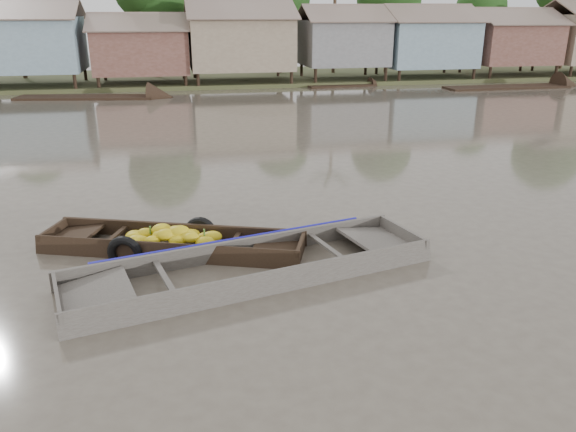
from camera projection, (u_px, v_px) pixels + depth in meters
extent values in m
plane|color=#534A3F|center=(303.00, 283.00, 9.92)|extent=(120.00, 120.00, 0.00)
cube|color=#384723|center=(201.00, 80.00, 40.33)|extent=(120.00, 12.00, 0.50)
cube|color=#738F9F|center=(28.00, 44.00, 34.23)|extent=(6.20, 5.20, 3.20)
cube|color=brown|center=(17.00, 8.00, 32.23)|extent=(6.60, 3.02, 1.28)
cube|color=brown|center=(28.00, 9.00, 34.82)|extent=(6.60, 3.02, 1.28)
cube|color=brown|center=(142.00, 51.00, 35.65)|extent=(5.80, 4.60, 2.70)
cube|color=brown|center=(138.00, 22.00, 33.89)|extent=(6.20, 2.67, 1.14)
cube|color=brown|center=(140.00, 21.00, 36.18)|extent=(6.20, 2.67, 1.14)
cube|color=#87745D|center=(240.00, 43.00, 36.67)|extent=(6.50, 5.30, 3.30)
cube|color=brown|center=(242.00, 9.00, 34.63)|extent=(6.90, 3.08, 1.31)
cube|color=brown|center=(237.00, 9.00, 37.27)|extent=(6.90, 3.08, 1.31)
cube|color=slate|center=(343.00, 43.00, 37.99)|extent=(5.40, 4.70, 2.90)
cube|color=brown|center=(350.00, 13.00, 36.17)|extent=(5.80, 2.73, 1.17)
cube|color=brown|center=(339.00, 13.00, 38.51)|extent=(5.80, 2.73, 1.17)
cube|color=#738F9F|center=(425.00, 43.00, 39.14)|extent=(6.00, 5.00, 3.10)
cube|color=brown|center=(437.00, 13.00, 37.22)|extent=(6.40, 2.90, 1.24)
cube|color=brown|center=(420.00, 13.00, 39.71)|extent=(6.40, 2.90, 1.24)
cube|color=brown|center=(510.00, 43.00, 40.37)|extent=(5.70, 4.90, 2.80)
cube|color=brown|center=(524.00, 16.00, 38.52)|extent=(6.10, 2.85, 1.21)
cube|color=brown|center=(503.00, 16.00, 40.96)|extent=(6.10, 2.85, 1.21)
cylinder|color=#473323|center=(20.00, 45.00, 38.18)|extent=(0.28, 0.28, 4.90)
sphere|color=#173511|center=(14.00, 1.00, 37.22)|extent=(4.20, 4.20, 4.20)
cylinder|color=#473323|center=(155.00, 34.00, 38.70)|extent=(0.28, 0.28, 6.30)
cylinder|color=#473323|center=(280.00, 40.00, 41.48)|extent=(0.28, 0.28, 5.25)
cylinder|color=#473323|center=(387.00, 37.00, 41.99)|extent=(0.28, 0.28, 5.60)
cylinder|color=#473323|center=(477.00, 43.00, 44.58)|extent=(0.28, 0.28, 4.55)
sphere|color=#173511|center=(481.00, 8.00, 43.69)|extent=(3.90, 3.90, 3.90)
cylinder|color=#473323|center=(566.00, 29.00, 44.61)|extent=(0.28, 0.28, 6.65)
cylinder|color=#473323|center=(334.00, 20.00, 41.29)|extent=(0.24, 0.24, 8.00)
cube|color=black|center=(174.00, 253.00, 11.37)|extent=(5.20, 2.69, 0.08)
cube|color=black|center=(182.00, 234.00, 11.82)|extent=(5.02, 1.94, 0.49)
cube|color=black|center=(164.00, 255.00, 10.78)|extent=(5.02, 1.94, 0.49)
cube|color=black|center=(301.00, 251.00, 10.94)|extent=(0.45, 1.10, 0.46)
cube|color=black|center=(278.00, 247.00, 10.98)|extent=(1.18, 1.24, 0.18)
cube|color=black|center=(54.00, 237.00, 11.66)|extent=(0.45, 1.10, 0.46)
cube|color=black|center=(74.00, 235.00, 11.57)|extent=(1.18, 1.24, 0.18)
cube|color=black|center=(115.00, 236.00, 11.44)|extent=(0.47, 1.07, 0.05)
cube|color=black|center=(233.00, 243.00, 11.09)|extent=(0.47, 1.07, 0.05)
ellipsoid|color=yellow|center=(135.00, 236.00, 11.50)|extent=(0.45, 0.38, 0.24)
ellipsoid|color=yellow|center=(205.00, 243.00, 11.03)|extent=(0.46, 0.39, 0.24)
ellipsoid|color=yellow|center=(132.00, 242.00, 11.37)|extent=(0.39, 0.32, 0.20)
ellipsoid|color=yellow|center=(188.00, 236.00, 11.13)|extent=(0.46, 0.38, 0.24)
ellipsoid|color=yellow|center=(146.00, 233.00, 11.38)|extent=(0.43, 0.36, 0.22)
ellipsoid|color=yellow|center=(178.00, 240.00, 11.06)|extent=(0.43, 0.36, 0.23)
ellipsoid|color=yellow|center=(137.00, 241.00, 11.20)|extent=(0.50, 0.42, 0.26)
ellipsoid|color=yellow|center=(169.00, 233.00, 11.43)|extent=(0.44, 0.37, 0.23)
ellipsoid|color=yellow|center=(206.00, 238.00, 11.43)|extent=(0.43, 0.36, 0.23)
ellipsoid|color=yellow|center=(162.00, 235.00, 11.19)|extent=(0.46, 0.39, 0.24)
ellipsoid|color=yellow|center=(165.00, 233.00, 11.38)|extent=(0.44, 0.37, 0.23)
ellipsoid|color=yellow|center=(139.00, 246.00, 11.12)|extent=(0.48, 0.41, 0.25)
ellipsoid|color=yellow|center=(175.00, 230.00, 11.28)|extent=(0.38, 0.32, 0.20)
ellipsoid|color=yellow|center=(174.00, 237.00, 11.13)|extent=(0.45, 0.38, 0.23)
ellipsoid|color=yellow|center=(172.00, 247.00, 10.98)|extent=(0.40, 0.34, 0.21)
ellipsoid|color=yellow|center=(212.00, 237.00, 11.34)|extent=(0.49, 0.41, 0.25)
ellipsoid|color=yellow|center=(179.00, 232.00, 11.15)|extent=(0.51, 0.43, 0.27)
ellipsoid|color=yellow|center=(190.00, 234.00, 11.53)|extent=(0.43, 0.36, 0.22)
ellipsoid|color=yellow|center=(170.00, 233.00, 11.49)|extent=(0.40, 0.34, 0.21)
ellipsoid|color=yellow|center=(136.00, 245.00, 11.12)|extent=(0.49, 0.41, 0.26)
ellipsoid|color=yellow|center=(135.00, 238.00, 11.34)|extent=(0.50, 0.42, 0.26)
ellipsoid|color=yellow|center=(191.00, 238.00, 11.02)|extent=(0.39, 0.33, 0.20)
ellipsoid|color=yellow|center=(129.00, 248.00, 11.13)|extent=(0.40, 0.33, 0.21)
ellipsoid|color=yellow|center=(192.00, 234.00, 11.56)|extent=(0.41, 0.35, 0.22)
ellipsoid|color=yellow|center=(212.00, 251.00, 10.86)|extent=(0.41, 0.35, 0.22)
ellipsoid|color=yellow|center=(172.00, 233.00, 11.35)|extent=(0.47, 0.40, 0.25)
ellipsoid|color=yellow|center=(165.00, 230.00, 11.53)|extent=(0.39, 0.33, 0.21)
ellipsoid|color=yellow|center=(166.00, 235.00, 11.09)|extent=(0.47, 0.40, 0.25)
ellipsoid|color=yellow|center=(141.00, 241.00, 11.17)|extent=(0.44, 0.37, 0.23)
ellipsoid|color=yellow|center=(153.00, 241.00, 11.06)|extent=(0.38, 0.32, 0.20)
ellipsoid|color=yellow|center=(162.00, 230.00, 11.28)|extent=(0.47, 0.40, 0.25)
cylinder|color=#3F6626|center=(150.00, 230.00, 11.27)|extent=(0.04, 0.04, 0.17)
cylinder|color=#3F6626|center=(182.00, 232.00, 11.18)|extent=(0.04, 0.04, 0.17)
cylinder|color=#3F6626|center=(204.00, 233.00, 11.11)|extent=(0.04, 0.04, 0.17)
torus|color=black|center=(201.00, 232.00, 11.83)|extent=(0.71, 0.40, 0.70)
torus|color=black|center=(125.00, 253.00, 10.80)|extent=(0.73, 0.40, 0.72)
cube|color=#423D38|center=(252.00, 279.00, 10.25)|extent=(6.73, 2.93, 0.08)
cube|color=#423D38|center=(237.00, 252.00, 10.86)|extent=(6.57, 1.73, 0.54)
cube|color=#423D38|center=(270.00, 286.00, 9.49)|extent=(6.57, 1.73, 0.54)
cube|color=#423D38|center=(402.00, 239.00, 11.49)|extent=(0.45, 1.61, 0.51)
cube|color=#423D38|center=(378.00, 240.00, 11.24)|extent=(1.44, 1.65, 0.22)
cube|color=#423D38|center=(58.00, 306.00, 8.86)|extent=(0.45, 1.61, 0.51)
cube|color=#423D38|center=(96.00, 295.00, 9.07)|extent=(1.44, 1.65, 0.22)
cube|color=#423D38|center=(166.00, 279.00, 9.51)|extent=(0.47, 1.56, 0.05)
cube|color=#423D38|center=(328.00, 248.00, 10.77)|extent=(0.47, 1.56, 0.05)
cube|color=#665E54|center=(252.00, 277.00, 10.24)|extent=(5.17, 2.43, 0.02)
cube|color=#120F9F|center=(235.00, 241.00, 10.84)|extent=(5.30, 1.36, 0.13)
torus|color=olive|center=(318.00, 270.00, 10.49)|extent=(0.38, 0.38, 0.05)
torus|color=olive|center=(318.00, 268.00, 10.48)|extent=(0.30, 0.30, 0.05)
cube|color=black|center=(341.00, 87.00, 36.42)|extent=(4.54, 1.46, 0.35)
cube|color=black|center=(86.00, 99.00, 31.41)|extent=(7.77, 2.92, 0.35)
cube|color=black|center=(506.00, 89.00, 35.75)|extent=(8.10, 1.92, 0.35)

